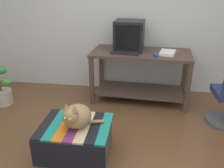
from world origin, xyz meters
name	(u,v)px	position (x,y,z in m)	size (l,w,h in m)	color
back_wall	(124,10)	(0.00, 2.05, 1.30)	(8.00, 0.10, 2.60)	silver
desk	(140,67)	(0.31, 1.60, 0.52)	(1.46, 0.76, 0.76)	#4C382D
tv_monitor	(129,36)	(0.12, 1.69, 0.97)	(0.44, 0.43, 0.43)	black
keyboard	(125,53)	(0.08, 1.46, 0.78)	(0.40, 0.15, 0.02)	black
book	(168,53)	(0.68, 1.53, 0.78)	(0.20, 0.28, 0.04)	white
ottoman_with_blanket	(76,141)	(-0.30, 0.17, 0.19)	(0.70, 0.58, 0.37)	#4C4238
cat	(76,116)	(-0.27, 0.14, 0.50)	(0.42, 0.37, 0.30)	#9E7A4C
potted_plant	(1,90)	(-1.72, 1.17, 0.21)	(0.40, 0.31, 0.56)	#B7A893
stapler	(156,55)	(0.51, 1.37, 0.78)	(0.04, 0.11, 0.04)	#2342B7
pen	(176,52)	(0.80, 1.63, 0.77)	(0.01, 0.01, 0.14)	#B7B7BC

